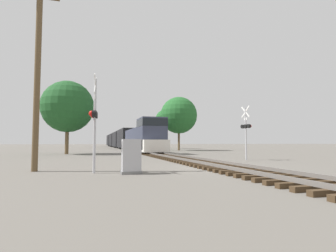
{
  "coord_description": "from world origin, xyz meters",
  "views": [
    {
      "loc": [
        -6.51,
        -12.87,
        1.35
      ],
      "look_at": [
        -0.63,
        7.62,
        2.69
      ],
      "focal_mm": 28.0,
      "sensor_mm": 36.0,
      "label": 1
    }
  ],
  "objects_px": {
    "freight_train": "(120,140)",
    "relay_cabinet": "(131,157)",
    "tree_mid_background": "(179,115)",
    "utility_pole": "(37,73)",
    "tree_far_right": "(68,107)",
    "crossing_signal_near": "(94,117)",
    "crossing_signal_far": "(246,128)",
    "tree_deep_background": "(165,120)"
  },
  "relations": [
    {
      "from": "crossing_signal_near",
      "to": "tree_deep_background",
      "type": "bearing_deg",
      "value": 165.71
    },
    {
      "from": "crossing_signal_near",
      "to": "tree_far_right",
      "type": "distance_m",
      "value": 20.78
    },
    {
      "from": "crossing_signal_far",
      "to": "utility_pole",
      "type": "height_order",
      "value": "utility_pole"
    },
    {
      "from": "crossing_signal_far",
      "to": "relay_cabinet",
      "type": "height_order",
      "value": "crossing_signal_far"
    },
    {
      "from": "crossing_signal_near",
      "to": "relay_cabinet",
      "type": "height_order",
      "value": "crossing_signal_near"
    },
    {
      "from": "utility_pole",
      "to": "freight_train",
      "type": "bearing_deg",
      "value": 80.23
    },
    {
      "from": "relay_cabinet",
      "to": "tree_far_right",
      "type": "height_order",
      "value": "tree_far_right"
    },
    {
      "from": "freight_train",
      "to": "utility_pole",
      "type": "xyz_separation_m",
      "value": [
        -9.11,
        -52.86,
        2.63
      ]
    },
    {
      "from": "utility_pole",
      "to": "tree_mid_background",
      "type": "distance_m",
      "value": 33.13
    },
    {
      "from": "crossing_signal_near",
      "to": "tree_mid_background",
      "type": "distance_m",
      "value": 33.35
    },
    {
      "from": "tree_mid_background",
      "to": "tree_deep_background",
      "type": "distance_m",
      "value": 11.81
    },
    {
      "from": "crossing_signal_near",
      "to": "tree_far_right",
      "type": "xyz_separation_m",
      "value": [
        -2.94,
        20.35,
        3.03
      ]
    },
    {
      "from": "freight_train",
      "to": "tree_mid_background",
      "type": "relative_size",
      "value": 8.66
    },
    {
      "from": "freight_train",
      "to": "tree_mid_background",
      "type": "xyz_separation_m",
      "value": [
        7.52,
        -24.23,
        3.96
      ]
    },
    {
      "from": "crossing_signal_far",
      "to": "utility_pole",
      "type": "xyz_separation_m",
      "value": [
        -14.0,
        -4.25,
        2.19
      ]
    },
    {
      "from": "crossing_signal_far",
      "to": "tree_mid_background",
      "type": "xyz_separation_m",
      "value": [
        2.62,
        24.38,
        3.51
      ]
    },
    {
      "from": "crossing_signal_far",
      "to": "utility_pole",
      "type": "distance_m",
      "value": 14.8
    },
    {
      "from": "freight_train",
      "to": "tree_far_right",
      "type": "xyz_separation_m",
      "value": [
        -9.41,
        -33.95,
        3.51
      ]
    },
    {
      "from": "freight_train",
      "to": "utility_pole",
      "type": "bearing_deg",
      "value": -99.77
    },
    {
      "from": "tree_far_right",
      "to": "tree_mid_background",
      "type": "height_order",
      "value": "tree_mid_background"
    },
    {
      "from": "crossing_signal_near",
      "to": "tree_mid_background",
      "type": "relative_size",
      "value": 0.48
    },
    {
      "from": "crossing_signal_far",
      "to": "tree_far_right",
      "type": "relative_size",
      "value": 0.49
    },
    {
      "from": "crossing_signal_far",
      "to": "tree_deep_background",
      "type": "relative_size",
      "value": 0.5
    },
    {
      "from": "crossing_signal_near",
      "to": "tree_mid_background",
      "type": "bearing_deg",
      "value": 160.22
    },
    {
      "from": "relay_cabinet",
      "to": "tree_mid_background",
      "type": "relative_size",
      "value": 0.16
    },
    {
      "from": "crossing_signal_near",
      "to": "crossing_signal_far",
      "type": "distance_m",
      "value": 12.72
    },
    {
      "from": "relay_cabinet",
      "to": "tree_mid_background",
      "type": "bearing_deg",
      "value": 68.0
    },
    {
      "from": "tree_mid_background",
      "to": "tree_deep_background",
      "type": "bearing_deg",
      "value": 86.13
    },
    {
      "from": "crossing_signal_near",
      "to": "relay_cabinet",
      "type": "relative_size",
      "value": 2.93
    },
    {
      "from": "relay_cabinet",
      "to": "utility_pole",
      "type": "distance_m",
      "value": 6.11
    },
    {
      "from": "relay_cabinet",
      "to": "tree_far_right",
      "type": "distance_m",
      "value": 21.99
    },
    {
      "from": "crossing_signal_far",
      "to": "tree_mid_background",
      "type": "bearing_deg",
      "value": -14.68
    },
    {
      "from": "freight_train",
      "to": "tree_deep_background",
      "type": "bearing_deg",
      "value": -56.26
    },
    {
      "from": "crossing_signal_near",
      "to": "crossing_signal_far",
      "type": "relative_size",
      "value": 1.04
    },
    {
      "from": "utility_pole",
      "to": "crossing_signal_near",
      "type": "bearing_deg",
      "value": -28.67
    },
    {
      "from": "tree_mid_background",
      "to": "tree_deep_background",
      "type": "height_order",
      "value": "tree_mid_background"
    },
    {
      "from": "utility_pole",
      "to": "tree_mid_background",
      "type": "xyz_separation_m",
      "value": [
        16.62,
        28.63,
        1.33
      ]
    },
    {
      "from": "freight_train",
      "to": "relay_cabinet",
      "type": "height_order",
      "value": "freight_train"
    },
    {
      "from": "crossing_signal_near",
      "to": "tree_mid_background",
      "type": "height_order",
      "value": "tree_mid_background"
    },
    {
      "from": "tree_mid_background",
      "to": "utility_pole",
      "type": "bearing_deg",
      "value": -120.14
    },
    {
      "from": "crossing_signal_far",
      "to": "tree_deep_background",
      "type": "xyz_separation_m",
      "value": [
        3.42,
        36.16,
        3.8
      ]
    },
    {
      "from": "freight_train",
      "to": "crossing_signal_near",
      "type": "distance_m",
      "value": 54.69
    }
  ]
}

